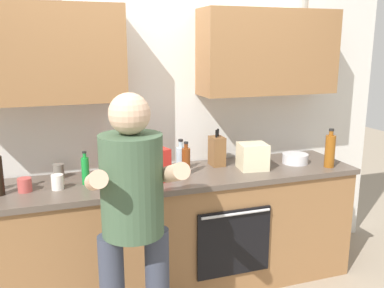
{
  "coord_description": "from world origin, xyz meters",
  "views": [
    {
      "loc": [
        -0.83,
        -2.87,
        1.84
      ],
      "look_at": [
        0.12,
        -0.1,
        1.15
      ],
      "focal_mm": 39.89,
      "sensor_mm": 36.0,
      "label": 1
    }
  ],
  "objects_px": {
    "bottle_hotsauce": "(110,161)",
    "cup_stoneware": "(59,171)",
    "cup_ceramic": "(25,185)",
    "grocery_bag_crisps": "(155,165)",
    "cup_coffee": "(57,182)",
    "grocery_bag_rice": "(253,156)",
    "bottle_soda": "(85,170)",
    "bottle_syrup": "(330,151)",
    "bottle_juice": "(130,159)",
    "person_standing": "(133,213)",
    "bottle_vinegar": "(186,160)",
    "mixing_bowl": "(295,159)",
    "bottle_water": "(181,158)",
    "knife_block": "(217,151)"
  },
  "relations": [
    {
      "from": "bottle_hotsauce",
      "to": "cup_stoneware",
      "type": "distance_m",
      "value": 0.37
    },
    {
      "from": "cup_ceramic",
      "to": "grocery_bag_crisps",
      "type": "bearing_deg",
      "value": -4.14
    },
    {
      "from": "cup_coffee",
      "to": "cup_ceramic",
      "type": "distance_m",
      "value": 0.2
    },
    {
      "from": "grocery_bag_rice",
      "to": "bottle_soda",
      "type": "bearing_deg",
      "value": 177.91
    },
    {
      "from": "cup_ceramic",
      "to": "grocery_bag_rice",
      "type": "bearing_deg",
      "value": -0.61
    },
    {
      "from": "grocery_bag_rice",
      "to": "bottle_syrup",
      "type": "bearing_deg",
      "value": -13.99
    },
    {
      "from": "bottle_juice",
      "to": "bottle_soda",
      "type": "distance_m",
      "value": 0.38
    },
    {
      "from": "person_standing",
      "to": "cup_stoneware",
      "type": "height_order",
      "value": "person_standing"
    },
    {
      "from": "bottle_vinegar",
      "to": "cup_ceramic",
      "type": "distance_m",
      "value": 1.12
    },
    {
      "from": "bottle_soda",
      "to": "mixing_bowl",
      "type": "distance_m",
      "value": 1.65
    },
    {
      "from": "cup_ceramic",
      "to": "grocery_bag_crisps",
      "type": "relative_size",
      "value": 0.39
    },
    {
      "from": "person_standing",
      "to": "bottle_juice",
      "type": "relative_size",
      "value": 6.49
    },
    {
      "from": "bottle_juice",
      "to": "bottle_syrup",
      "type": "bearing_deg",
      "value": -13.78
    },
    {
      "from": "bottle_water",
      "to": "cup_ceramic",
      "type": "height_order",
      "value": "bottle_water"
    },
    {
      "from": "person_standing",
      "to": "cup_stoneware",
      "type": "distance_m",
      "value": 0.98
    },
    {
      "from": "bottle_hotsauce",
      "to": "cup_ceramic",
      "type": "relative_size",
      "value": 2.85
    },
    {
      "from": "bottle_syrup",
      "to": "bottle_hotsauce",
      "type": "bearing_deg",
      "value": 168.87
    },
    {
      "from": "cup_ceramic",
      "to": "grocery_bag_rice",
      "type": "relative_size",
      "value": 0.43
    },
    {
      "from": "bottle_vinegar",
      "to": "bottle_juice",
      "type": "bearing_deg",
      "value": 155.21
    },
    {
      "from": "bottle_water",
      "to": "bottle_juice",
      "type": "bearing_deg",
      "value": 168.52
    },
    {
      "from": "bottle_hotsauce",
      "to": "bottle_vinegar",
      "type": "height_order",
      "value": "bottle_hotsauce"
    },
    {
      "from": "cup_stoneware",
      "to": "cup_coffee",
      "type": "bearing_deg",
      "value": -93.86
    },
    {
      "from": "bottle_water",
      "to": "cup_stoneware",
      "type": "height_order",
      "value": "bottle_water"
    },
    {
      "from": "bottle_water",
      "to": "cup_stoneware",
      "type": "relative_size",
      "value": 2.35
    },
    {
      "from": "bottle_syrup",
      "to": "grocery_bag_rice",
      "type": "relative_size",
      "value": 1.45
    },
    {
      "from": "cup_ceramic",
      "to": "bottle_water",
      "type": "bearing_deg",
      "value": 6.53
    },
    {
      "from": "person_standing",
      "to": "bottle_syrup",
      "type": "relative_size",
      "value": 5.24
    },
    {
      "from": "person_standing",
      "to": "cup_stoneware",
      "type": "relative_size",
      "value": 15.51
    },
    {
      "from": "person_standing",
      "to": "cup_coffee",
      "type": "distance_m",
      "value": 0.76
    },
    {
      "from": "bottle_water",
      "to": "cup_stoneware",
      "type": "xyz_separation_m",
      "value": [
        -0.89,
        0.1,
        -0.05
      ]
    },
    {
      "from": "bottle_hotsauce",
      "to": "bottle_vinegar",
      "type": "distance_m",
      "value": 0.55
    },
    {
      "from": "bottle_syrup",
      "to": "bottle_water",
      "type": "bearing_deg",
      "value": 165.45
    },
    {
      "from": "bottle_water",
      "to": "grocery_bag_crisps",
      "type": "relative_size",
      "value": 1.04
    },
    {
      "from": "cup_coffee",
      "to": "mixing_bowl",
      "type": "height_order",
      "value": "cup_coffee"
    },
    {
      "from": "cup_ceramic",
      "to": "knife_block",
      "type": "relative_size",
      "value": 0.31
    },
    {
      "from": "cup_stoneware",
      "to": "knife_block",
      "type": "xyz_separation_m",
      "value": [
        1.2,
        -0.06,
        0.06
      ]
    },
    {
      "from": "bottle_vinegar",
      "to": "mixing_bowl",
      "type": "relative_size",
      "value": 1.19
    },
    {
      "from": "bottle_vinegar",
      "to": "bottle_soda",
      "type": "bearing_deg",
      "value": 179.84
    },
    {
      "from": "bottle_vinegar",
      "to": "cup_coffee",
      "type": "height_order",
      "value": "bottle_vinegar"
    },
    {
      "from": "bottle_juice",
      "to": "bottle_vinegar",
      "type": "relative_size",
      "value": 1.01
    },
    {
      "from": "mixing_bowl",
      "to": "grocery_bag_crisps",
      "type": "bearing_deg",
      "value": -176.2
    },
    {
      "from": "bottle_hotsauce",
      "to": "grocery_bag_rice",
      "type": "xyz_separation_m",
      "value": [
        1.06,
        -0.18,
        -0.01
      ]
    },
    {
      "from": "mixing_bowl",
      "to": "knife_block",
      "type": "height_order",
      "value": "knife_block"
    },
    {
      "from": "bottle_juice",
      "to": "cup_stoneware",
      "type": "relative_size",
      "value": 2.39
    },
    {
      "from": "cup_coffee",
      "to": "bottle_syrup",
      "type": "bearing_deg",
      "value": -4.01
    },
    {
      "from": "cup_coffee",
      "to": "bottle_juice",
      "type": "bearing_deg",
      "value": 23.22
    },
    {
      "from": "bottle_soda",
      "to": "cup_ceramic",
      "type": "xyz_separation_m",
      "value": [
        -0.39,
        -0.03,
        -0.05
      ]
    },
    {
      "from": "knife_block",
      "to": "grocery_bag_crisps",
      "type": "bearing_deg",
      "value": -157.65
    },
    {
      "from": "bottle_vinegar",
      "to": "cup_ceramic",
      "type": "xyz_separation_m",
      "value": [
        -1.11,
        -0.03,
        -0.06
      ]
    },
    {
      "from": "grocery_bag_rice",
      "to": "bottle_water",
      "type": "bearing_deg",
      "value": 164.84
    }
  ]
}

